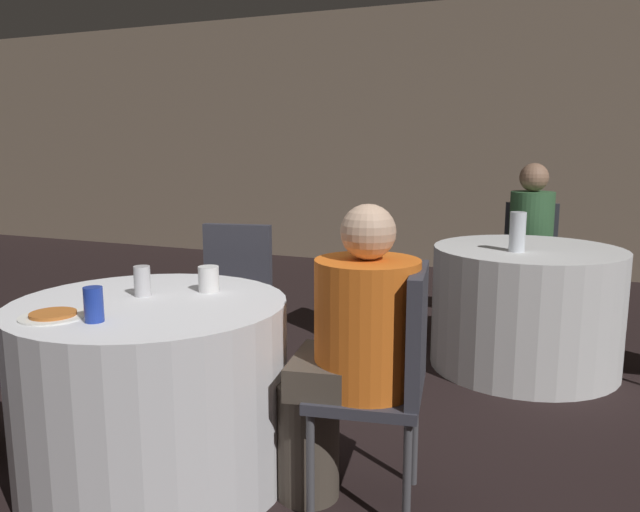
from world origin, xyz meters
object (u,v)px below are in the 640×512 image
object	(u,v)px
chair_far_west	(377,265)
soda_can_blue	(94,304)
table_far	(525,308)
soda_can_silver	(142,281)
chair_near_north	(233,293)
person_green_jacket	(530,249)
table_near	(153,391)
chair_far_north	(530,253)
person_orange_shirt	(350,352)
bottle_far	(518,232)
pizza_plate_near	(53,315)
chair_near_east	(392,367)

from	to	relation	value
chair_far_west	soda_can_blue	distance (m)	2.34
table_far	soda_can_silver	bearing A→B (deg)	-125.99
table_far	soda_can_blue	world-z (taller)	soda_can_blue
chair_near_north	person_green_jacket	size ratio (longest dim) A/B	0.75
table_near	chair_far_north	size ratio (longest dim) A/B	1.18
table_far	person_orange_shirt	size ratio (longest dim) A/B	0.98
soda_can_silver	chair_far_west	bearing A→B (deg)	78.93
chair_near_north	bottle_far	distance (m)	1.64
chair_near_north	person_orange_shirt	bearing A→B (deg)	129.53
pizza_plate_near	soda_can_silver	size ratio (longest dim) A/B	1.91
person_green_jacket	soda_can_blue	size ratio (longest dim) A/B	9.89
table_near	table_far	distance (m)	2.30
chair_far_north	person_green_jacket	size ratio (longest dim) A/B	0.75
table_near	chair_near_east	xyz separation A→B (m)	(0.94, 0.16, 0.18)
chair_far_west	bottle_far	bearing A→B (deg)	79.68
table_near	person_green_jacket	bearing A→B (deg)	65.97
pizza_plate_near	bottle_far	xyz separation A→B (m)	(1.38, 2.07, 0.11)
table_near	chair_near_north	world-z (taller)	chair_near_north
chair_near_north	person_green_jacket	xyz separation A→B (m)	(1.39, 1.79, 0.06)
person_green_jacket	table_near	bearing A→B (deg)	62.44
chair_far_north	table_near	bearing A→B (deg)	63.84
person_green_jacket	chair_near_north	bearing A→B (deg)	48.58
bottle_far	soda_can_silver	bearing A→B (deg)	-127.37
pizza_plate_near	chair_near_east	bearing A→B (deg)	23.28
chair_far_north	pizza_plate_near	bearing A→B (deg)	63.23
pizza_plate_near	bottle_far	bearing A→B (deg)	56.33
chair_near_north	chair_far_north	bearing A→B (deg)	-136.06
chair_far_west	pizza_plate_near	world-z (taller)	chair_far_west
bottle_far	chair_far_west	bearing A→B (deg)	164.28
chair_far_west	chair_near_east	bearing A→B (deg)	24.46
soda_can_blue	chair_near_north	bearing A→B (deg)	98.46
table_far	bottle_far	distance (m)	0.51
pizza_plate_near	chair_near_north	bearing A→B (deg)	90.34
chair_far_north	soda_can_silver	size ratio (longest dim) A/B	7.43
chair_far_north	person_green_jacket	distance (m)	0.18
table_near	person_green_jacket	size ratio (longest dim) A/B	0.89
bottle_far	pizza_plate_near	bearing A→B (deg)	-123.67
person_orange_shirt	soda_can_silver	size ratio (longest dim) A/B	9.27
chair_near_east	soda_can_silver	xyz separation A→B (m)	(-1.02, -0.10, 0.25)
chair_far_west	person_orange_shirt	size ratio (longest dim) A/B	0.80
chair_near_north	chair_far_west	size ratio (longest dim) A/B	1.00
chair_near_east	person_orange_shirt	distance (m)	0.16
pizza_plate_near	soda_can_blue	size ratio (longest dim) A/B	1.91
chair_far_west	chair_far_north	distance (m)	1.26
chair_near_east	soda_can_silver	world-z (taller)	chair_near_east
table_near	chair_far_north	bearing A→B (deg)	67.37
chair_near_north	soda_can_blue	bearing A→B (deg)	87.67
chair_near_east	soda_can_blue	size ratio (longest dim) A/B	7.43
person_green_jacket	pizza_plate_near	size ratio (longest dim) A/B	5.17
chair_near_east	table_far	bearing A→B (deg)	-20.46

